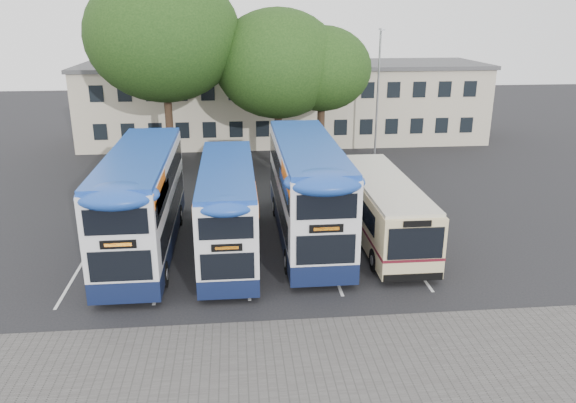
% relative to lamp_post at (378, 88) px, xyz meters
% --- Properties ---
extents(ground, '(120.00, 120.00, 0.00)m').
position_rel_lamp_post_xyz_m(ground, '(-6.00, -19.97, -5.08)').
color(ground, black).
rests_on(ground, ground).
extents(paving_strip, '(40.00, 6.00, 0.01)m').
position_rel_lamp_post_xyz_m(paving_strip, '(-8.00, -24.97, -5.08)').
color(paving_strip, '#595654').
rests_on(paving_strip, ground).
extents(bay_lines, '(14.12, 11.00, 0.01)m').
position_rel_lamp_post_xyz_m(bay_lines, '(-9.75, -14.97, -5.08)').
color(bay_lines, silver).
rests_on(bay_lines, ground).
extents(depot_building, '(32.40, 8.40, 6.20)m').
position_rel_lamp_post_xyz_m(depot_building, '(-6.00, 7.02, -1.93)').
color(depot_building, beige).
rests_on(depot_building, ground).
extents(lamp_post, '(0.25, 1.05, 9.06)m').
position_rel_lamp_post_xyz_m(lamp_post, '(0.00, 0.00, 0.00)').
color(lamp_post, gray).
rests_on(lamp_post, ground).
extents(tree_left, '(9.64, 9.64, 12.83)m').
position_rel_lamp_post_xyz_m(tree_left, '(-14.35, -2.09, 3.63)').
color(tree_left, black).
rests_on(tree_left, ground).
extents(tree_mid, '(8.25, 8.25, 10.45)m').
position_rel_lamp_post_xyz_m(tree_mid, '(-7.19, -1.90, 1.85)').
color(tree_mid, black).
rests_on(tree_mid, ground).
extents(tree_right, '(6.43, 6.43, 9.35)m').
position_rel_lamp_post_xyz_m(tree_right, '(-4.33, -2.03, 1.51)').
color(tree_right, black).
rests_on(tree_right, ground).
extents(bus_dd_left, '(2.63, 10.83, 4.51)m').
position_rel_lamp_post_xyz_m(bus_dd_left, '(-14.20, -15.40, -2.60)').
color(bus_dd_left, '#0F1939').
rests_on(bus_dd_left, ground).
extents(bus_dd_mid, '(2.33, 9.59, 3.99)m').
position_rel_lamp_post_xyz_m(bus_dd_mid, '(-10.51, -15.96, -2.88)').
color(bus_dd_mid, '#0F1939').
rests_on(bus_dd_mid, ground).
extents(bus_dd_right, '(2.68, 11.07, 4.61)m').
position_rel_lamp_post_xyz_m(bus_dd_right, '(-6.89, -14.65, -2.54)').
color(bus_dd_right, '#0F1939').
rests_on(bus_dd_right, ground).
extents(bus_single, '(2.50, 9.82, 2.93)m').
position_rel_lamp_post_xyz_m(bus_single, '(-3.42, -15.03, -3.43)').
color(bus_single, beige).
rests_on(bus_single, ground).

